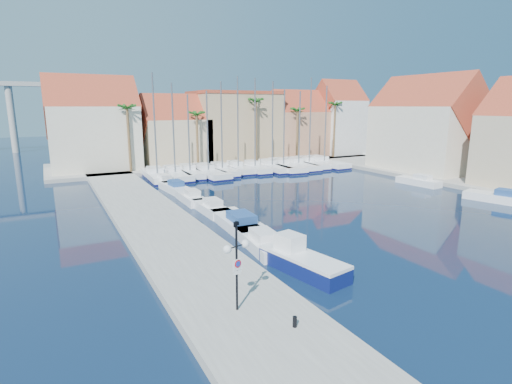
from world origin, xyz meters
The scene contains 39 objects.
ground centered at (0.00, 0.00, 0.00)m, with size 260.00×260.00×0.00m, color #081631.
quay_west centered at (-9.00, 13.50, 0.25)m, with size 6.00×77.00×0.50m, color gray.
shore_north centered at (10.00, 48.00, 0.25)m, with size 54.00×16.00×0.50m, color gray.
shore_east centered at (32.00, 15.00, 0.25)m, with size 12.00×60.00×0.50m, color gray.
lamp_post centered at (-9.35, -0.58, 3.25)m, with size 1.38×0.66×4.19m.
bollard centered at (-7.82, -3.01, 0.73)m, with size 0.19×0.19×0.47m, color black.
fishing_boat centered at (-3.67, 2.65, 0.68)m, with size 2.98×6.07×2.03m.
motorboat_west_0 centered at (-3.91, 7.25, 0.51)m, with size 2.57×6.26×1.40m.
motorboat_west_1 centered at (-3.32, 12.04, 0.51)m, with size 2.79×7.51×1.40m.
motorboat_west_2 centered at (-3.52, 17.49, 0.51)m, with size 1.78×5.56×1.40m.
motorboat_west_3 centered at (-3.84, 22.20, 0.51)m, with size 1.82×5.39×1.40m.
motorboat_west_4 centered at (-3.82, 28.01, 0.51)m, with size 2.24×5.82×1.40m.
motorboat_west_5 centered at (-3.91, 32.53, 0.51)m, with size 2.31×5.78×1.40m.
motorboat_west_6 centered at (-3.13, 37.55, 0.51)m, with size 2.09×6.01×1.40m.
motorboat_east_0 centered at (24.03, 7.45, 0.51)m, with size 3.84×7.07×1.40m.
motorboat_east_1 centered at (24.01, 17.74, 0.51)m, with size 2.22×5.59×1.40m.
sailboat_0 centered at (-3.79, 36.34, 0.60)m, with size 3.02×9.90×13.65m.
sailboat_1 centered at (-1.42, 36.35, 0.59)m, with size 2.69×9.65×12.47m.
sailboat_2 centered at (0.86, 36.84, 0.58)m, with size 3.14×9.22×11.09m.
sailboat_3 centered at (3.13, 36.03, 0.56)m, with size 3.30×10.83×11.55m.
sailboat_4 centered at (5.53, 36.58, 0.61)m, with size 2.62×8.95×12.83m.
sailboat_5 centered at (8.20, 36.95, 0.64)m, with size 2.21×8.32×13.66m.
sailboat_6 centered at (10.64, 36.26, 0.64)m, with size 2.69×8.43×13.46m.
sailboat_7 centered at (13.34, 36.00, 0.60)m, with size 2.60×9.47×13.05m.
sailboat_8 centered at (15.38, 36.12, 0.56)m, with size 3.94×11.51×11.93m.
sailboat_9 centered at (18.13, 36.12, 0.57)m, with size 3.18×10.37×11.75m.
sailboat_10 centered at (20.34, 36.40, 0.60)m, with size 3.44×10.08×13.79m.
sailboat_11 centered at (22.98, 36.14, 0.58)m, with size 3.42×10.89×12.62m.
building_0 centered at (-10.00, 47.00, 6.52)m, with size 12.30×9.00×13.50m.
building_1 centered at (2.00, 47.00, 5.30)m, with size 10.30×8.00×11.00m.
building_2 centered at (13.00, 48.00, 6.26)m, with size 14.20×10.20×11.50m.
building_3 centered at (25.00, 47.00, 5.86)m, with size 10.30×8.00×12.00m.
building_4 centered at (34.00, 46.00, 6.97)m, with size 8.30×8.00×14.00m.
building_6 centered at (32.00, 24.00, 6.52)m, with size 9.00×14.30×13.50m.
palm_0 centered at (-6.00, 42.00, 9.08)m, with size 2.60×2.60×10.15m.
palm_1 centered at (4.00, 42.00, 8.14)m, with size 2.60×2.60×9.15m.
palm_2 centered at (14.00, 42.00, 10.02)m, with size 2.60×2.60×11.15m.
palm_3 centered at (22.00, 42.00, 8.61)m, with size 2.60×2.60×9.65m.
palm_4 centered at (30.00, 42.00, 9.55)m, with size 2.60×2.60×10.65m.
Camera 1 is at (-16.33, -15.68, 9.58)m, focal length 28.00 mm.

